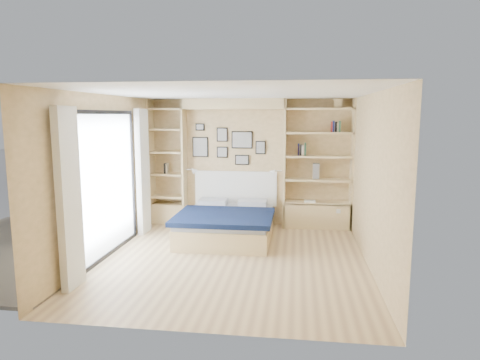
# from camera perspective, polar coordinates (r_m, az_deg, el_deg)

# --- Properties ---
(ground) EXTENTS (4.50, 4.50, 0.00)m
(ground) POSITION_cam_1_polar(r_m,az_deg,el_deg) (6.65, -0.90, -10.55)
(ground) COLOR #D1B27D
(ground) RESTS_ON ground
(room_shell) EXTENTS (4.50, 4.50, 4.50)m
(room_shell) POSITION_cam_1_polar(r_m,az_deg,el_deg) (7.92, -2.06, 0.60)
(room_shell) COLOR #DDB882
(room_shell) RESTS_ON ground
(bed) EXTENTS (1.66, 2.09, 1.07)m
(bed) POSITION_cam_1_polar(r_m,az_deg,el_deg) (7.73, -1.69, -5.71)
(bed) COLOR beige
(bed) RESTS_ON ground
(photo_gallery) EXTENTS (1.48, 0.02, 0.82)m
(photo_gallery) POSITION_cam_1_polar(r_m,az_deg,el_deg) (8.57, -1.73, 4.75)
(photo_gallery) COLOR black
(photo_gallery) RESTS_ON ground
(reading_lamps) EXTENTS (1.92, 0.12, 0.15)m
(reading_lamps) POSITION_cam_1_polar(r_m,az_deg,el_deg) (8.38, -0.94, 1.20)
(reading_lamps) COLOR silver
(reading_lamps) RESTS_ON ground
(shelf_decor) EXTENTS (3.47, 0.23, 2.03)m
(shelf_decor) POSITION_cam_1_polar(r_m,az_deg,el_deg) (8.30, 9.06, 5.14)
(shelf_decor) COLOR #A32B34
(shelf_decor) RESTS_ON ground
(deck) EXTENTS (3.20, 4.00, 0.05)m
(deck) POSITION_cam_1_polar(r_m,az_deg,el_deg) (7.99, -27.65, -8.24)
(deck) COLOR #685D4C
(deck) RESTS_ON ground
(deck_chair) EXTENTS (0.62, 0.81, 0.73)m
(deck_chair) POSITION_cam_1_polar(r_m,az_deg,el_deg) (8.32, -24.13, -4.91)
(deck_chair) COLOR tan
(deck_chair) RESTS_ON ground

